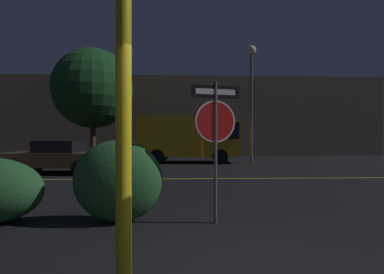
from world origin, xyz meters
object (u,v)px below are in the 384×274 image
at_px(delivery_truck, 191,137).
at_px(street_lamp, 251,79).
at_px(stop_sign, 216,124).
at_px(yellow_pole_left, 124,141).
at_px(hedge_bush_2, 118,181).
at_px(tree_0, 93,89).
at_px(passing_car_2, 58,157).

height_order(delivery_truck, street_lamp, street_lamp).
height_order(stop_sign, street_lamp, street_lamp).
xyz_separation_m(yellow_pole_left, hedge_bush_2, (-0.53, 2.29, -0.76)).
bearing_deg(hedge_bush_2, yellow_pole_left, -77.00).
relative_size(yellow_pole_left, tree_0, 0.43).
relative_size(stop_sign, yellow_pole_left, 0.84).
relative_size(passing_car_2, delivery_truck, 0.73).
bearing_deg(hedge_bush_2, delivery_truck, 81.81).
bearing_deg(passing_car_2, delivery_truck, -46.49).
height_order(hedge_bush_2, passing_car_2, hedge_bush_2).
xyz_separation_m(stop_sign, street_lamp, (3.56, 12.20, 3.18)).
height_order(passing_car_2, tree_0, tree_0).
bearing_deg(tree_0, yellow_pole_left, -72.78).
xyz_separation_m(passing_car_2, street_lamp, (9.34, 4.76, 4.26)).
distance_m(yellow_pole_left, tree_0, 16.73).
relative_size(hedge_bush_2, street_lamp, 0.23).
bearing_deg(stop_sign, yellow_pole_left, -133.07).
bearing_deg(passing_car_2, tree_0, 5.86).
height_order(stop_sign, tree_0, tree_0).
bearing_deg(stop_sign, street_lamp, 60.15).
bearing_deg(tree_0, stop_sign, -65.80).
xyz_separation_m(stop_sign, passing_car_2, (-5.78, 7.45, -1.09)).
bearing_deg(yellow_pole_left, delivery_truck, 85.14).
height_order(hedge_bush_2, delivery_truck, delivery_truck).
distance_m(yellow_pole_left, delivery_truck, 14.62).
xyz_separation_m(stop_sign, yellow_pole_left, (-1.22, -2.16, -0.27)).
xyz_separation_m(stop_sign, delivery_truck, (0.02, 12.41, -0.24)).
relative_size(passing_car_2, tree_0, 0.62).
xyz_separation_m(stop_sign, hedge_bush_2, (-1.75, 0.13, -1.03)).
bearing_deg(hedge_bush_2, street_lamp, 66.29).
bearing_deg(street_lamp, delivery_truck, 176.69).
xyz_separation_m(yellow_pole_left, tree_0, (-4.87, 15.71, 3.03)).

